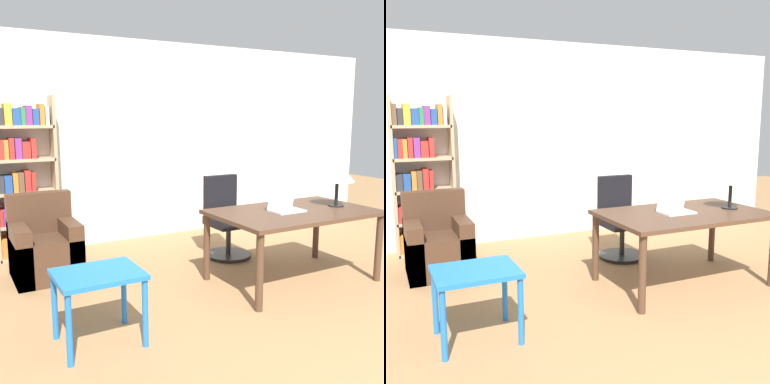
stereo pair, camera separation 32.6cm
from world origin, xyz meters
TOP-DOWN VIEW (x-y plane):
  - wall_back at (0.00, 4.53)m, footprint 8.00×0.06m
  - desk at (0.60, 2.17)m, footprint 1.65×1.01m
  - laptop at (0.50, 2.19)m, footprint 0.33×0.23m
  - table_lamp at (1.14, 2.12)m, footprint 0.36×0.36m
  - office_chair at (0.46, 3.21)m, footprint 0.55×0.55m
  - side_table_blue at (-1.56, 1.86)m, footprint 0.63×0.51m
  - armchair at (-1.63, 3.51)m, footprint 0.67×0.66m
  - bookshelf at (-1.70, 4.34)m, footprint 0.73×0.28m

SIDE VIEW (x-z plane):
  - armchair at x=-1.63m, z-range -0.14..0.74m
  - office_chair at x=0.46m, z-range -0.06..0.92m
  - side_table_blue at x=-1.56m, z-range 0.19..0.75m
  - desk at x=0.60m, z-range 0.29..1.03m
  - laptop at x=0.50m, z-range 0.68..0.91m
  - bookshelf at x=-1.70m, z-range -0.07..1.88m
  - table_lamp at x=1.14m, z-range 0.87..1.34m
  - wall_back at x=0.00m, z-range 0.00..2.70m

